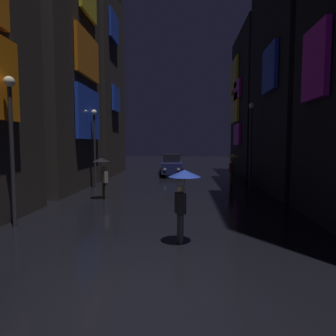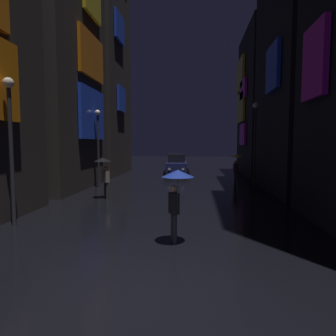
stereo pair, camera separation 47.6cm
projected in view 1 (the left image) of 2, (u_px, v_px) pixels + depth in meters
ground_plane at (142, 296)px, 5.59m from camera, size 120.00×120.00×0.00m
building_left_mid at (51, 58)px, 18.30m from camera, size 4.25×7.99×16.14m
building_left_far at (93, 37)px, 26.72m from camera, size 4.25×7.65×24.63m
building_right_mid at (301, 31)px, 17.48m from camera, size 4.25×8.36×18.80m
building_right_far at (261, 104)px, 26.72m from camera, size 4.25×8.38×12.64m
pedestrian_far_right_yellow at (232, 160)px, 20.59m from camera, size 0.90×0.90×2.12m
pedestrian_midstreet_left_blue at (183, 186)px, 8.37m from camera, size 0.90×0.90×2.12m
pedestrian_foreground_left_black at (102, 167)px, 15.22m from camera, size 0.90×0.90×2.12m
car_distant at (172, 165)px, 26.13m from camera, size 2.39×4.22×1.92m
streetlamp_right_far at (251, 135)px, 19.22m from camera, size 0.36×0.36×5.43m
streetlamp_left_far at (94, 138)px, 19.03m from camera, size 0.36×0.36×4.98m
streetlamp_left_near at (11, 133)px, 9.95m from camera, size 0.36×0.36×5.05m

